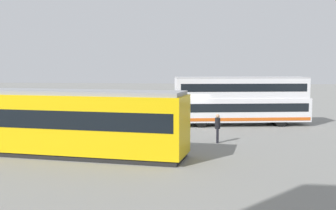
{
  "coord_description": "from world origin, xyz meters",
  "views": [
    {
      "loc": [
        -1.83,
        31.07,
        4.56
      ],
      "look_at": [
        1.53,
        2.89,
        1.92
      ],
      "focal_mm": 44.16,
      "sensor_mm": 36.0,
      "label": 1
    }
  ],
  "objects": [
    {
      "name": "pedestrian_crossing",
      "position": [
        -1.88,
        6.43,
        1.0
      ],
      "size": [
        0.34,
        0.36,
        1.74
      ],
      "color": "black",
      "rests_on": "ground"
    },
    {
      "name": "pedestrian_near_railing",
      "position": [
        2.89,
        5.45,
        0.91
      ],
      "size": [
        0.38,
        0.38,
        1.59
      ],
      "color": "#33384C",
      "rests_on": "ground"
    },
    {
      "name": "tram_yellow",
      "position": [
        6.28,
        10.74,
        1.75
      ],
      "size": [
        13.53,
        4.29,
        3.36
      ],
      "color": "#E5B70C",
      "rests_on": "ground"
    },
    {
      "name": "info_sign",
      "position": [
        10.4,
        3.08,
        1.64
      ],
      "size": [
        1.17,
        0.24,
        2.36
      ],
      "color": "slate",
      "rests_on": "ground"
    },
    {
      "name": "double_decker_bus",
      "position": [
        -3.65,
        -1.43,
        1.93
      ],
      "size": [
        10.72,
        4.38,
        3.76
      ],
      "color": "white",
      "rests_on": "ground"
    },
    {
      "name": "pedestrian_railing",
      "position": [
        5.77,
        4.03,
        0.73
      ],
      "size": [
        6.27,
        1.0,
        1.08
      ],
      "color": "gray",
      "rests_on": "ground"
    },
    {
      "name": "ground_plane",
      "position": [
        0.0,
        0.0,
        0.0
      ],
      "size": [
        160.0,
        160.0,
        0.0
      ],
      "primitive_type": "plane",
      "color": "gray"
    }
  ]
}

